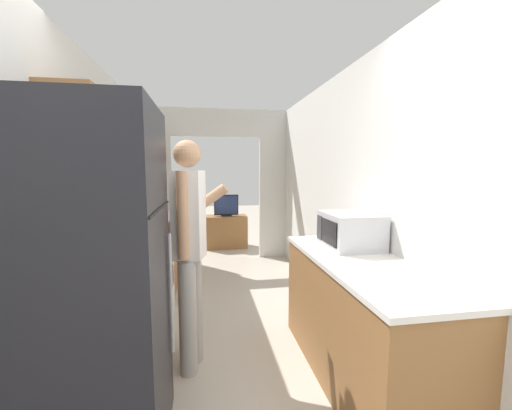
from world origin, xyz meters
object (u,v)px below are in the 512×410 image
object	(u,v)px
tv_cabinet	(226,232)
television	(226,206)
refrigerator	(87,289)
microwave	(350,230)
range_oven	(137,280)
person	(189,248)

from	to	relation	value
tv_cabinet	television	world-z (taller)	television
refrigerator	microwave	bearing A→B (deg)	21.56
range_oven	microwave	world-z (taller)	microwave
refrigerator	range_oven	distance (m)	1.52
range_oven	television	distance (m)	3.11
microwave	television	world-z (taller)	microwave
range_oven	tv_cabinet	xyz separation A→B (m)	(1.07, 2.93, -0.14)
person	tv_cabinet	distance (m)	3.78
range_oven	person	world-z (taller)	person
person	television	size ratio (longest dim) A/B	3.73
tv_cabinet	television	distance (m)	0.52
tv_cabinet	television	xyz separation A→B (m)	(0.00, -0.04, 0.51)
microwave	tv_cabinet	distance (m)	3.82
tv_cabinet	range_oven	bearing A→B (deg)	-110.05
television	microwave	bearing A→B (deg)	-78.32
person	microwave	size ratio (longest dim) A/B	3.62
range_oven	tv_cabinet	bearing A→B (deg)	69.95
person	microwave	bearing A→B (deg)	-75.62
refrigerator	television	distance (m)	4.45
refrigerator	range_oven	size ratio (longest dim) A/B	1.79
person	television	distance (m)	3.69
person	range_oven	bearing A→B (deg)	49.28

